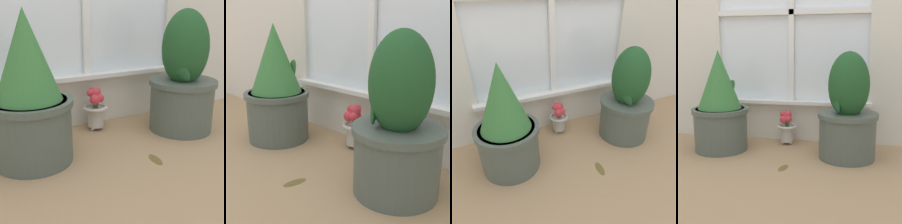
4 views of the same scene
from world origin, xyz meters
The scene contains 5 objects.
ground_plane centered at (0.00, 0.00, 0.00)m, with size 10.00×10.00×0.00m, color tan.
potted_plant_left centered at (-0.41, 0.34, 0.29)m, with size 0.36×0.36×0.65m.
potted_plant_right centered at (0.41, 0.33, 0.27)m, with size 0.36×0.36×0.64m.
flower_vase centered at (-0.01, 0.54, 0.13)m, with size 0.14×0.14×0.24m.
fallen_leaf centered at (0.07, 0.08, 0.00)m, with size 0.06×0.12×0.01m.
Camera 3 is at (-0.52, -0.70, 0.97)m, focal length 35.00 mm.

